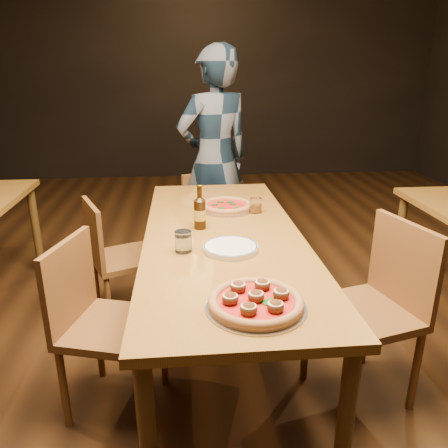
{
  "coord_description": "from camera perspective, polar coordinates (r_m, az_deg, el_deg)",
  "views": [
    {
      "loc": [
        -0.19,
        -2.09,
        1.55
      ],
      "look_at": [
        0.0,
        -0.05,
        0.82
      ],
      "focal_mm": 35.0,
      "sensor_mm": 36.0,
      "label": 1
    }
  ],
  "objects": [
    {
      "name": "ground",
      "position": [
        2.61,
        -0.11,
        -16.83
      ],
      "size": [
        9.0,
        9.0,
        0.0
      ],
      "primitive_type": "plane",
      "color": "black"
    },
    {
      "name": "table_main",
      "position": [
        2.27,
        -0.12,
        -2.94
      ],
      "size": [
        0.8,
        2.0,
        0.75
      ],
      "color": "brown",
      "rests_on": "ground"
    },
    {
      "name": "chair_main_nw",
      "position": [
        2.12,
        -14.32,
        -12.72
      ],
      "size": [
        0.51,
        0.51,
        0.88
      ],
      "primitive_type": null,
      "rotation": [
        0.0,
        0.0,
        1.29
      ],
      "color": "brown",
      "rests_on": "ground"
    },
    {
      "name": "chair_main_sw",
      "position": [
        2.86,
        -12.75,
        -4.23
      ],
      "size": [
        0.51,
        0.51,
        0.84
      ],
      "primitive_type": null,
      "rotation": [
        0.0,
        0.0,
        1.97
      ],
      "color": "brown",
      "rests_on": "ground"
    },
    {
      "name": "chair_main_e",
      "position": [
        2.21,
        17.75,
        -10.87
      ],
      "size": [
        0.53,
        0.53,
        0.93
      ],
      "primitive_type": null,
      "rotation": [
        0.0,
        0.0,
        -1.32
      ],
      "color": "brown",
      "rests_on": "ground"
    },
    {
      "name": "chair_end",
      "position": [
        3.43,
        -1.22,
        0.13
      ],
      "size": [
        0.5,
        0.5,
        0.81
      ],
      "primitive_type": null,
      "rotation": [
        0.0,
        0.0,
        0.43
      ],
      "color": "brown",
      "rests_on": "ground"
    },
    {
      "name": "pizza_meatball",
      "position": [
        1.57,
        4.18,
        -10.06
      ],
      "size": [
        0.36,
        0.36,
        0.07
      ],
      "rotation": [
        0.0,
        0.0,
        -0.17
      ],
      "color": "#B7B7BF",
      "rests_on": "table_main"
    },
    {
      "name": "pizza_margherita",
      "position": [
        2.63,
        0.34,
        2.36
      ],
      "size": [
        0.32,
        0.32,
        0.04
      ],
      "rotation": [
        0.0,
        0.0,
        0.02
      ],
      "color": "#B7B7BF",
      "rests_on": "table_main"
    },
    {
      "name": "plate_stack",
      "position": [
        2.04,
        0.86,
        -3.15
      ],
      "size": [
        0.25,
        0.25,
        0.02
      ],
      "primitive_type": "cylinder",
      "color": "white",
      "rests_on": "table_main"
    },
    {
      "name": "beer_bottle",
      "position": [
        2.3,
        -3.17,
        1.37
      ],
      "size": [
        0.06,
        0.06,
        0.23
      ],
      "rotation": [
        0.0,
        0.0,
        0.26
      ],
      "color": "black",
      "rests_on": "table_main"
    },
    {
      "name": "water_glass",
      "position": [
        2.02,
        -5.34,
        -2.28
      ],
      "size": [
        0.08,
        0.08,
        0.1
      ],
      "primitive_type": "cylinder",
      "color": "white",
      "rests_on": "table_main"
    },
    {
      "name": "amber_glass",
      "position": [
        2.57,
        4.16,
        2.46
      ],
      "size": [
        0.07,
        0.07,
        0.09
      ],
      "primitive_type": "cylinder",
      "color": "#AB5713",
      "rests_on": "table_main"
    },
    {
      "name": "diner",
      "position": [
        3.48,
        -1.26,
        8.24
      ],
      "size": [
        0.75,
        0.64,
        1.73
      ],
      "primitive_type": "imported",
      "rotation": [
        0.0,
        0.0,
        3.57
      ],
      "color": "black",
      "rests_on": "ground"
    }
  ]
}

